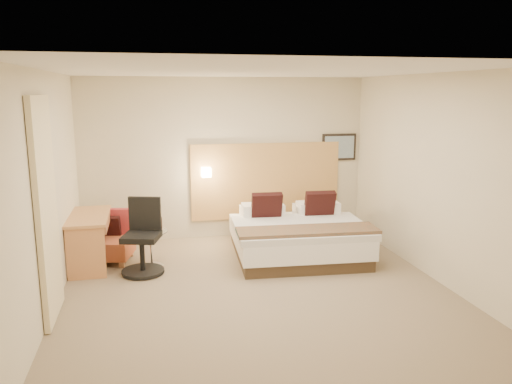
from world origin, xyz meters
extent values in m
cube|color=#816E56|center=(0.00, 0.00, -0.01)|extent=(4.80, 5.00, 0.02)
cube|color=white|center=(0.00, 0.00, 2.71)|extent=(4.80, 5.00, 0.02)
cube|color=beige|center=(0.00, 2.51, 1.35)|extent=(4.80, 0.02, 2.70)
cube|color=beige|center=(0.00, -2.51, 1.35)|extent=(4.80, 0.02, 2.70)
cube|color=beige|center=(-2.41, 0.00, 1.35)|extent=(0.02, 5.00, 2.70)
cube|color=beige|center=(2.41, 0.00, 1.35)|extent=(0.02, 5.00, 2.70)
cube|color=tan|center=(0.70, 2.47, 0.95)|extent=(2.60, 0.04, 1.30)
cube|color=black|center=(2.02, 2.48, 1.50)|extent=(0.62, 0.03, 0.47)
cube|color=#7890A5|center=(2.02, 2.46, 1.50)|extent=(0.54, 0.01, 0.39)
cylinder|color=white|center=(-0.35, 2.42, 1.15)|extent=(0.02, 0.12, 0.02)
cube|color=#FFEDC6|center=(-0.35, 2.36, 1.15)|extent=(0.15, 0.15, 0.15)
cube|color=beige|center=(-2.36, -0.25, 1.22)|extent=(0.06, 0.90, 2.42)
cylinder|color=#91B3E0|center=(-1.36, 1.19, 0.62)|extent=(0.06, 0.06, 0.19)
cylinder|color=#82ACC9|center=(-1.26, 1.19, 0.62)|extent=(0.06, 0.06, 0.19)
cube|color=#311914|center=(-1.19, 1.12, 0.63)|extent=(0.13, 0.06, 0.21)
cube|color=#3C2D1E|center=(0.89, 1.23, 0.08)|extent=(1.93, 1.93, 0.17)
cube|color=white|center=(0.89, 1.23, 0.31)|extent=(1.99, 1.99, 0.28)
cube|color=silver|center=(0.87, 0.97, 0.50)|extent=(2.02, 1.47, 0.09)
cube|color=white|center=(0.48, 1.95, 0.54)|extent=(0.68, 0.40, 0.17)
cube|color=white|center=(1.38, 1.90, 0.54)|extent=(0.68, 0.40, 0.17)
cube|color=white|center=(0.47, 1.71, 0.63)|extent=(0.68, 0.40, 0.17)
cube|color=white|center=(1.37, 1.65, 0.63)|extent=(0.68, 0.40, 0.17)
cube|color=black|center=(0.48, 1.52, 0.70)|extent=(0.48, 0.28, 0.48)
cube|color=black|center=(1.33, 1.47, 0.70)|extent=(0.48, 0.28, 0.48)
cube|color=#AD5323|center=(0.85, 0.59, 0.57)|extent=(2.00, 0.64, 0.05)
cube|color=#9F794B|center=(-2.25, 1.36, 0.04)|extent=(0.08, 0.08, 0.09)
cube|color=tan|center=(-1.71, 1.23, 0.04)|extent=(0.08, 0.08, 0.09)
cube|color=tan|center=(-2.14, 1.84, 0.04)|extent=(0.08, 0.08, 0.09)
cube|color=#B17953|center=(-1.60, 1.71, 0.04)|extent=(0.08, 0.08, 0.09)
cube|color=#AD502E|center=(-1.92, 1.54, 0.22)|extent=(0.82, 0.75, 0.26)
cube|color=#A32B2E|center=(-1.87, 1.78, 0.54)|extent=(0.70, 0.26, 0.39)
cube|color=black|center=(-1.89, 1.69, 0.48)|extent=(0.36, 0.23, 0.34)
cylinder|color=silver|center=(-1.28, 1.17, 0.01)|extent=(0.35, 0.35, 0.02)
cylinder|color=white|center=(-1.28, 1.17, 0.26)|extent=(0.04, 0.04, 0.49)
cylinder|color=silver|center=(-1.28, 1.17, 0.52)|extent=(0.52, 0.52, 0.01)
cube|color=#BB7F49|center=(-2.14, 1.40, 0.73)|extent=(0.55, 1.20, 0.04)
cube|color=#C47F4D|center=(-2.13, 0.84, 0.35)|extent=(0.50, 0.04, 0.71)
cube|color=#A88441|center=(-2.14, 1.96, 0.35)|extent=(0.50, 0.04, 0.71)
cube|color=#A46340|center=(-2.09, 1.40, 0.65)|extent=(0.45, 1.12, 0.10)
cylinder|color=black|center=(-1.41, 0.91, 0.03)|extent=(0.71, 0.71, 0.04)
cylinder|color=black|center=(-1.41, 0.91, 0.28)|extent=(0.08, 0.08, 0.45)
cube|color=black|center=(-1.41, 0.91, 0.52)|extent=(0.58, 0.58, 0.08)
cube|color=black|center=(-1.35, 1.11, 0.80)|extent=(0.44, 0.17, 0.47)
camera|label=1|loc=(-1.26, -5.79, 2.47)|focal=35.00mm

